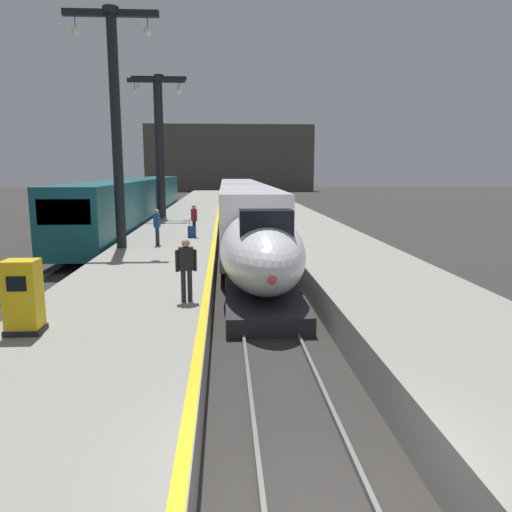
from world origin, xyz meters
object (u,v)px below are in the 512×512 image
object	(u,v)px
passenger_near_edge	(194,218)
passenger_far_waiting	(157,224)
regional_train_adjacent	(137,201)
station_column_far	(158,135)
station_column_mid	(115,109)
passenger_mid_platform	(186,265)
ticket_machine_yellow	(23,300)
highspeed_train_main	(244,211)
station_column_distant	(161,134)
rolling_suitcase	(192,232)

from	to	relation	value
passenger_near_edge	passenger_far_waiting	bearing A→B (deg)	-119.04
regional_train_adjacent	station_column_far	world-z (taller)	station_column_far
station_column_mid	passenger_near_edge	bearing A→B (deg)	48.32
passenger_mid_platform	ticket_machine_yellow	bearing A→B (deg)	-143.93
highspeed_train_main	station_column_mid	bearing A→B (deg)	-123.02
ticket_machine_yellow	station_column_distant	bearing A→B (deg)	90.73
ticket_machine_yellow	rolling_suitcase	bearing A→B (deg)	80.25
passenger_near_edge	passenger_mid_platform	distance (m)	13.00
passenger_far_waiting	passenger_near_edge	bearing A→B (deg)	60.96
passenger_near_edge	rolling_suitcase	world-z (taller)	passenger_near_edge
station_column_mid	passenger_far_waiting	world-z (taller)	station_column_mid
regional_train_adjacent	passenger_mid_platform	xyz separation A→B (m)	(5.84, -26.77, -0.09)
highspeed_train_main	passenger_far_waiting	distance (m)	9.49
passenger_far_waiting	rolling_suitcase	size ratio (longest dim) A/B	1.72
regional_train_adjacent	station_column_distant	xyz separation A→B (m)	(2.20, -1.78, 5.03)
highspeed_train_main	regional_train_adjacent	distance (m)	11.50
regional_train_adjacent	passenger_far_waiting	xyz separation A→B (m)	(3.72, -16.57, -0.09)
regional_train_adjacent	station_column_distant	size ratio (longest dim) A/B	3.56
station_column_mid	regional_train_adjacent	bearing A→B (deg)	97.28
passenger_mid_platform	ticket_machine_yellow	xyz separation A→B (m)	(-3.29, -2.40, -0.25)
passenger_far_waiting	ticket_machine_yellow	size ratio (longest dim) A/B	1.06
passenger_mid_platform	rolling_suitcase	bearing A→B (deg)	93.10
rolling_suitcase	regional_train_adjacent	bearing A→B (deg)	110.14
passenger_far_waiting	highspeed_train_main	bearing A→B (deg)	62.52
passenger_far_waiting	regional_train_adjacent	bearing A→B (deg)	102.66
passenger_far_waiting	ticket_machine_yellow	bearing A→B (deg)	-95.32
regional_train_adjacent	station_column_mid	xyz separation A→B (m)	(2.20, -17.23, 4.98)
station_column_distant	passenger_near_edge	distance (m)	13.41
station_column_far	passenger_far_waiting	bearing A→B (deg)	-83.42
highspeed_train_main	passenger_mid_platform	world-z (taller)	highspeed_train_main
station_column_mid	rolling_suitcase	world-z (taller)	station_column_mid
station_column_mid	station_column_far	size ratio (longest dim) A/B	1.03
highspeed_train_main	passenger_mid_platform	size ratio (longest dim) A/B	23.02
passenger_mid_platform	station_column_distant	bearing A→B (deg)	98.28
highspeed_train_main	rolling_suitcase	world-z (taller)	highspeed_train_main
station_column_distant	rolling_suitcase	world-z (taller)	station_column_distant
station_column_far	passenger_near_edge	bearing A→B (deg)	-73.59
station_column_far	station_column_distant	xyz separation A→B (m)	(0.00, 1.58, 0.22)
highspeed_train_main	station_column_distant	distance (m)	10.14
station_column_mid	ticket_machine_yellow	bearing A→B (deg)	-88.32
highspeed_train_main	regional_train_adjacent	xyz separation A→B (m)	(-8.10, 8.16, 0.21)
highspeed_train_main	passenger_near_edge	distance (m)	6.30
station_column_far	passenger_mid_platform	xyz separation A→B (m)	(3.64, -23.41, -4.89)
station_column_far	station_column_distant	distance (m)	1.60
passenger_near_edge	passenger_far_waiting	world-z (taller)	same
rolling_suitcase	ticket_machine_yellow	bearing A→B (deg)	-99.75
highspeed_train_main	passenger_far_waiting	xyz separation A→B (m)	(-4.38, -8.42, 0.12)
rolling_suitcase	station_column_mid	bearing A→B (deg)	-132.76
station_column_mid	rolling_suitcase	distance (m)	7.21
regional_train_adjacent	ticket_machine_yellow	bearing A→B (deg)	-85.00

